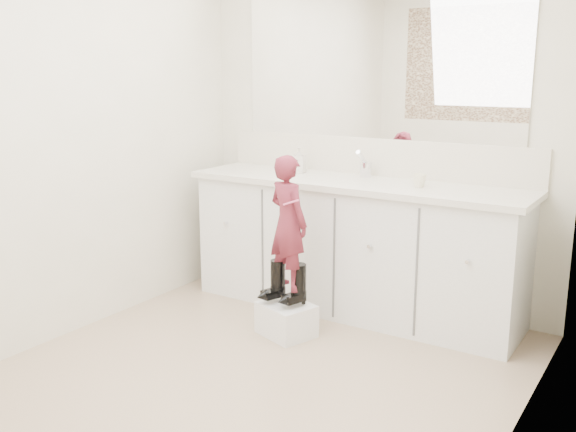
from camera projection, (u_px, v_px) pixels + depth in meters
The scene contains 16 objects.
floor at pixel (246, 380), 3.36m from camera, with size 3.00×3.00×0.00m, color #967D62.
wall_back at pixel (375, 129), 4.33m from camera, with size 2.60×2.60×0.00m, color beige.
wall_left at pixel (65, 138), 3.78m from camera, with size 3.00×3.00×0.00m, color beige.
wall_right at pixel (520, 176), 2.42m from camera, with size 3.00×3.00×0.00m, color beige.
vanity_cabinet at pixel (354, 249), 4.28m from camera, with size 2.20×0.55×0.85m, color silver.
countertop at pixel (354, 183), 4.17m from camera, with size 2.28×0.58×0.04m, color beige.
backsplash at pixel (373, 157), 4.36m from camera, with size 2.28×0.03×0.25m, color beige.
mirror at pixel (376, 62), 4.22m from camera, with size 2.00×0.02×1.00m, color white.
faucet at pixel (366, 170), 4.29m from camera, with size 0.08×0.08×0.10m, color silver.
cup at pixel (419, 181), 3.92m from camera, with size 0.09×0.09×0.08m, color #F0E4C0.
soap_bottle at pixel (299, 160), 4.46m from camera, with size 0.08×0.08×0.18m, color beige.
step_stool at pixel (286, 319), 3.92m from camera, with size 0.31×0.26×0.20m, color silver.
boot_left at pixel (278, 281), 3.93m from camera, with size 0.10×0.17×0.26m, color black, non-canonical shape.
boot_right at pixel (299, 285), 3.85m from camera, with size 0.10×0.17×0.26m, color black, non-canonical shape.
toddler at pixel (288, 223), 3.80m from camera, with size 0.30×0.19×0.81m, color #A93449.
toothbrush at pixel (291, 202), 3.67m from camera, with size 0.01×0.01×0.14m, color pink.
Camera 1 is at (1.84, -2.49, 1.59)m, focal length 40.00 mm.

